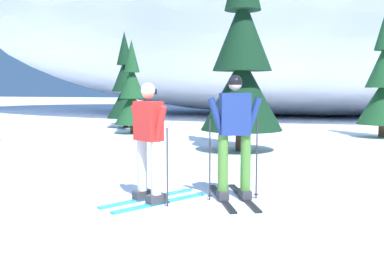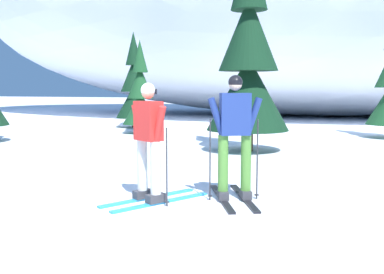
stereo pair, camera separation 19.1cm
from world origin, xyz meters
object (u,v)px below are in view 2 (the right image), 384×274
at_px(skier_navy_jacket, 235,135).
at_px(skier_red_jacket, 149,140).
at_px(pine_tree_center_left, 140,95).
at_px(pine_tree_center_right, 248,62).
at_px(pine_tree_left, 134,88).

bearing_deg(skier_navy_jacket, skier_red_jacket, -157.86).
bearing_deg(skier_navy_jacket, pine_tree_center_left, 121.81).
bearing_deg(skier_navy_jacket, pine_tree_center_right, 98.31).
bearing_deg(skier_red_jacket, pine_tree_center_right, 85.90).
height_order(pine_tree_center_left, pine_tree_center_right, pine_tree_center_right).
xyz_separation_m(skier_navy_jacket, pine_tree_left, (-6.50, 10.64, 0.66)).
bearing_deg(pine_tree_center_left, skier_red_jacket, -65.38).
bearing_deg(pine_tree_left, pine_tree_center_left, -60.23).
distance_m(pine_tree_center_left, pine_tree_center_right, 5.66).
relative_size(skier_navy_jacket, pine_tree_left, 0.47).
bearing_deg(pine_tree_center_right, pine_tree_left, 136.23).
distance_m(skier_navy_jacket, pine_tree_center_right, 5.36).
relative_size(pine_tree_center_left, pine_tree_center_right, 0.61).
xyz_separation_m(pine_tree_center_left, pine_tree_center_right, (4.49, -3.31, 0.91)).
xyz_separation_m(skier_navy_jacket, pine_tree_center_right, (-0.75, 5.14, 1.33)).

